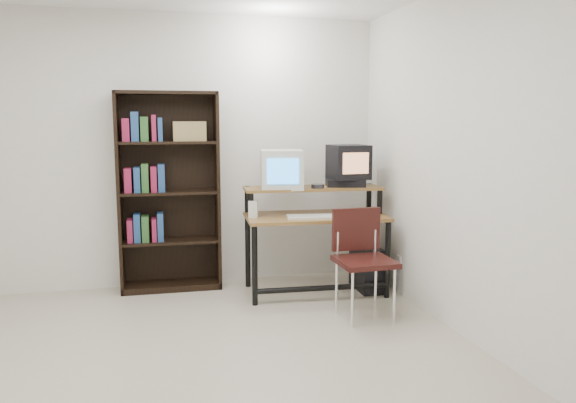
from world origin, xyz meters
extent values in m
cube|color=beige|center=(0.00, 0.00, -0.01)|extent=(4.00, 4.00, 0.01)
cube|color=silver|center=(0.00, 2.00, 1.30)|extent=(4.00, 0.01, 2.60)
cube|color=silver|center=(0.00, -2.00, 1.30)|extent=(4.00, 0.01, 2.60)
cube|color=silver|center=(2.00, 0.00, 1.30)|extent=(0.01, 4.00, 2.60)
cube|color=brown|center=(1.25, 1.39, 0.72)|extent=(1.33, 0.73, 0.03)
cube|color=brown|center=(1.26, 1.52, 0.97)|extent=(1.31, 0.48, 0.02)
cylinder|color=black|center=(0.63, 1.15, 0.36)|extent=(0.05, 0.05, 0.72)
cylinder|color=black|center=(1.83, 1.07, 0.36)|extent=(0.05, 0.05, 0.72)
cylinder|color=black|center=(0.67, 1.71, 0.49)|extent=(0.05, 0.05, 0.98)
cylinder|color=black|center=(1.87, 1.63, 0.49)|extent=(0.05, 0.05, 0.98)
cylinder|color=black|center=(1.23, 1.11, 0.12)|extent=(1.21, 0.14, 0.05)
cube|color=beige|center=(0.96, 1.54, 1.15)|extent=(0.44, 0.44, 0.36)
cube|color=#2E8FF4|center=(0.93, 1.35, 1.15)|extent=(0.28, 0.06, 0.23)
cube|color=black|center=(1.58, 1.50, 1.01)|extent=(0.41, 0.33, 0.08)
cube|color=black|center=(1.61, 1.51, 1.21)|extent=(0.36, 0.35, 0.32)
cube|color=tan|center=(1.62, 1.34, 1.21)|extent=(0.25, 0.03, 0.20)
cylinder|color=#26262B|center=(1.27, 1.41, 0.99)|extent=(0.14, 0.14, 0.05)
cube|color=beige|center=(1.18, 1.25, 0.74)|extent=(0.50, 0.28, 0.03)
cube|color=black|center=(1.56, 1.26, 0.72)|extent=(0.25, 0.22, 0.01)
cube|color=white|center=(1.57, 1.26, 0.74)|extent=(0.10, 0.06, 0.03)
cube|color=beige|center=(0.66, 1.40, 0.80)|extent=(0.10, 0.09, 0.17)
cube|color=black|center=(1.75, 1.35, 0.21)|extent=(0.21, 0.46, 0.42)
cube|color=black|center=(1.43, 0.62, 0.47)|extent=(0.45, 0.45, 0.04)
cube|color=black|center=(1.43, 0.81, 0.70)|extent=(0.42, 0.05, 0.36)
cylinder|color=silver|center=(1.26, 0.43, 0.23)|extent=(0.02, 0.02, 0.45)
cylinder|color=silver|center=(1.61, 0.44, 0.23)|extent=(0.02, 0.02, 0.45)
cylinder|color=silver|center=(1.25, 0.79, 0.23)|extent=(0.02, 0.02, 0.45)
cylinder|color=silver|center=(1.61, 0.80, 0.23)|extent=(0.02, 0.02, 0.45)
cube|color=black|center=(-0.51, 1.84, 0.93)|extent=(0.04, 0.31, 1.87)
cube|color=black|center=(0.40, 1.82, 0.93)|extent=(0.04, 0.31, 1.87)
cube|color=black|center=(-0.05, 1.98, 0.93)|extent=(0.93, 0.04, 1.87)
cube|color=black|center=(-0.06, 1.83, 1.85)|extent=(0.94, 0.34, 0.03)
cube|color=black|center=(-0.06, 1.83, 0.03)|extent=(0.94, 0.34, 0.06)
cube|color=black|center=(-0.06, 1.83, 0.47)|extent=(0.88, 0.31, 0.03)
cube|color=black|center=(-0.06, 1.83, 0.93)|extent=(0.88, 0.31, 0.02)
cube|color=black|center=(-0.06, 1.83, 1.40)|extent=(0.88, 0.31, 0.02)
cube|color=olive|center=(0.14, 1.82, 1.50)|extent=(0.31, 0.24, 0.18)
cube|color=beige|center=(1.99, 1.15, 0.30)|extent=(0.02, 0.08, 0.12)
camera|label=1|loc=(-0.26, -3.51, 1.60)|focal=35.00mm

